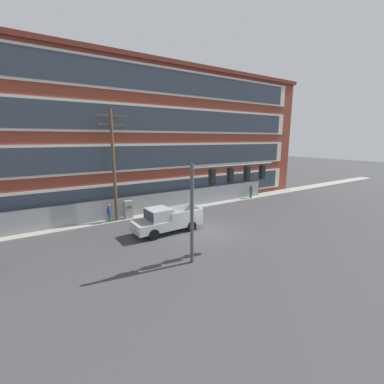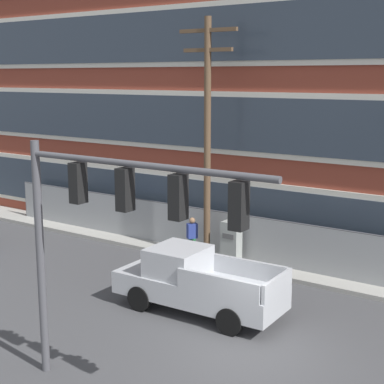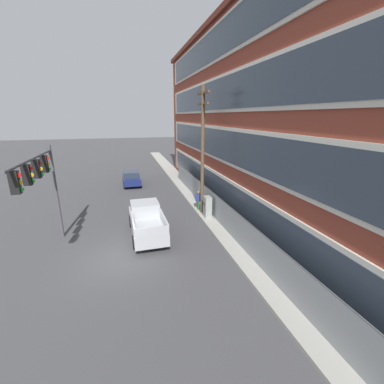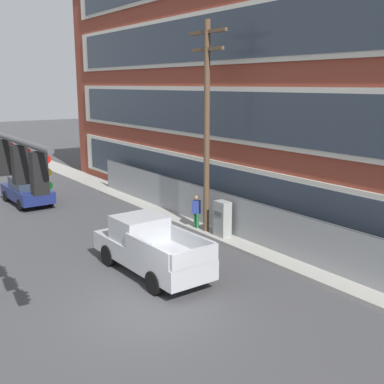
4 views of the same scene
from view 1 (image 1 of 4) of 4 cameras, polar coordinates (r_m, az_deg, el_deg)
ground_plane at (r=19.94m, az=3.91°, el=-8.84°), size 160.00×160.00×0.00m
sidewalk_building_side at (r=25.33m, az=-5.12°, el=-4.15°), size 80.00×1.79×0.16m
brick_mill_building at (r=28.93m, az=-14.72°, el=11.56°), size 42.32×10.47×14.16m
chain_link_fence at (r=24.31m, az=-9.59°, el=-2.73°), size 29.07×0.06×1.94m
traffic_signal_mast at (r=15.26m, az=7.02°, el=1.47°), size 6.34×0.43×5.72m
pickup_truck_silver at (r=19.65m, az=-5.75°, el=-6.29°), size 5.43×2.11×1.96m
utility_pole_near_corner at (r=22.03m, az=-17.05°, el=6.37°), size 2.46×0.26×9.31m
electrical_cabinet at (r=23.18m, az=-13.96°, el=-3.96°), size 0.71×0.49×1.72m
pedestrian_near_cabinet at (r=22.53m, az=-17.91°, el=-4.35°), size 0.42×0.47×1.69m
pedestrian_by_fence at (r=30.89m, az=12.95°, el=0.21°), size 0.40×0.47×1.69m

